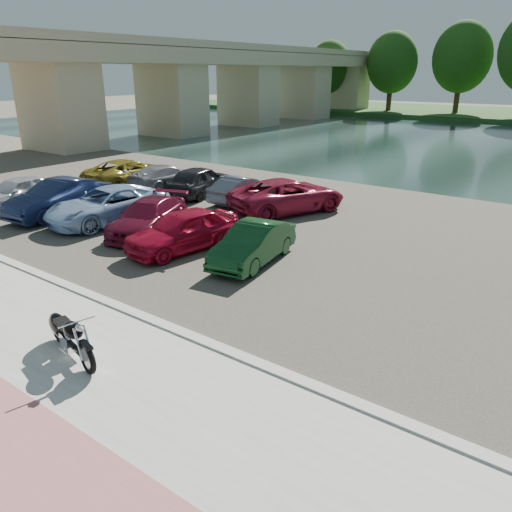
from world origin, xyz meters
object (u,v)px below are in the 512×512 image
(motorcycle, at_px, (68,334))
(car_1, at_px, (59,198))
(car_0, at_px, (18,192))
(car_2, at_px, (108,205))

(motorcycle, xyz_separation_m, car_1, (-10.22, 6.45, 0.24))
(car_0, bearing_deg, car_1, 2.04)
(motorcycle, height_order, car_0, car_0)
(car_1, distance_m, car_2, 2.55)
(car_1, bearing_deg, car_0, -179.61)
(motorcycle, distance_m, car_1, 12.09)
(motorcycle, relative_size, car_0, 0.56)
(car_0, xyz_separation_m, car_2, (5.28, 0.91, 0.02))
(car_1, xyz_separation_m, car_2, (2.48, 0.62, -0.05))
(motorcycle, bearing_deg, car_1, 160.79)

